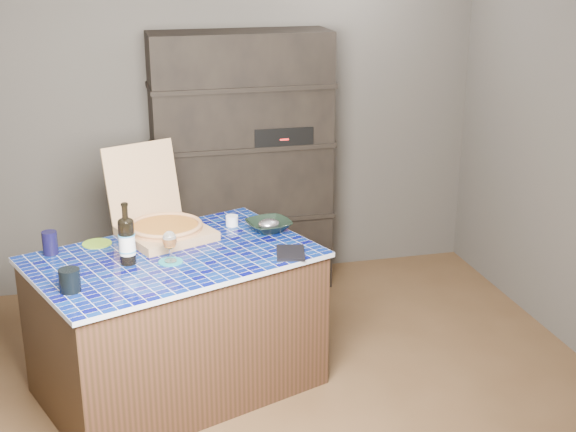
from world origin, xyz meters
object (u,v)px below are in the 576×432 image
object	(u,v)px
pizza_box	(163,225)
bowl	(269,226)
kitchen_island	(177,323)
dvd_case	(291,253)
mead_bottle	(127,240)
wine_glass	(170,241)

from	to	relation	value
pizza_box	bowl	xyz separation A→B (m)	(0.59, -0.06, -0.04)
kitchen_island	dvd_case	xyz separation A→B (m)	(0.60, -0.14, 0.40)
kitchen_island	pizza_box	size ratio (longest dim) A/B	2.54
pizza_box	dvd_case	bearing A→B (deg)	-57.65
mead_bottle	wine_glass	world-z (taller)	mead_bottle
mead_bottle	dvd_case	bearing A→B (deg)	-5.40
mead_bottle	pizza_box	bearing A→B (deg)	58.99
kitchen_island	pizza_box	xyz separation A→B (m)	(-0.02, 0.30, 0.46)
mead_bottle	wine_glass	bearing A→B (deg)	-9.31
dvd_case	mead_bottle	bearing A→B (deg)	-172.95
mead_bottle	dvd_case	world-z (taller)	mead_bottle
dvd_case	pizza_box	bearing A→B (deg)	157.09
pizza_box	wine_glass	size ratio (longest dim) A/B	4.00
kitchen_island	bowl	world-z (taller)	bowl
wine_glass	bowl	distance (m)	0.69
wine_glass	bowl	bearing A→B (deg)	29.52
kitchen_island	mead_bottle	distance (m)	0.58
kitchen_island	bowl	distance (m)	0.75
dvd_case	bowl	world-z (taller)	bowl
kitchen_island	wine_glass	size ratio (longest dim) A/B	10.17
wine_glass	dvd_case	world-z (taller)	wine_glass
bowl	dvd_case	bearing A→B (deg)	-85.42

